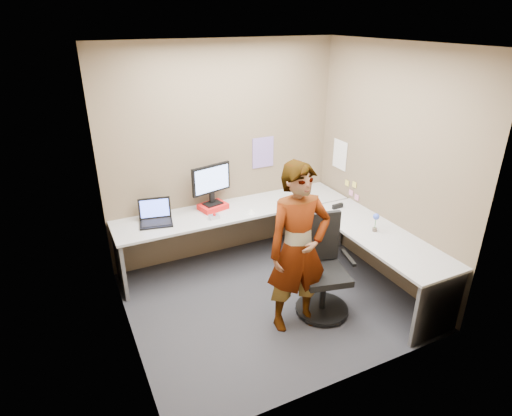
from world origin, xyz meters
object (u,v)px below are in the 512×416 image
monitor (211,181)px  office_chair (322,275)px  desk (288,232)px  person (298,249)px

monitor → office_chair: size_ratio=0.49×
desk → office_chair: office_chair is taller
office_chair → person: (-0.36, -0.08, 0.44)m
desk → office_chair: (-0.01, -0.75, -0.15)m
desk → person: (-0.37, -0.83, 0.29)m
monitor → office_chair: monitor is taller
desk → person: person is taller
monitor → person: (0.30, -1.56, -0.21)m
desk → office_chair: bearing=-91.0°
person → office_chair: bearing=18.0°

